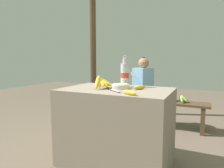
{
  "coord_description": "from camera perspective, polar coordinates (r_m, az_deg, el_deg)",
  "views": [
    {
      "loc": [
        0.82,
        -1.84,
        1.08
      ],
      "look_at": [
        -0.07,
        0.05,
        0.83
      ],
      "focal_mm": 32.0,
      "sensor_mm": 36.0,
      "label": 1
    }
  ],
  "objects": [
    {
      "name": "support_post_near",
      "position": [
        4.12,
        -5.44,
        10.06
      ],
      "size": [
        0.12,
        0.12,
        2.63
      ],
      "color": "#4C3823",
      "rests_on": "ground_plane"
    },
    {
      "name": "loose_banana_side",
      "position": [
        2.02,
        7.83,
        -0.96
      ],
      "size": [
        0.11,
        0.15,
        0.04
      ],
      "rotation": [
        0.0,
        0.0,
        1.05
      ],
      "color": "gold",
      "rests_on": "market_counter"
    },
    {
      "name": "banana_bunch_green",
      "position": [
        3.25,
        19.58,
        -3.94
      ],
      "size": [
        0.15,
        0.24,
        0.12
      ],
      "color": "#4C381E",
      "rests_on": "wooden_bench"
    },
    {
      "name": "market_counter",
      "position": [
        2.13,
        1.22,
        -11.93
      ],
      "size": [
        1.1,
        0.72,
        0.79
      ],
      "color": "gray",
      "rests_on": "ground_plane"
    },
    {
      "name": "ground_plane",
      "position": [
        2.29,
        1.19,
        -21.33
      ],
      "size": [
        12.0,
        12.0,
        0.0
      ],
      "primitive_type": "plane",
      "color": "brown"
    },
    {
      "name": "serving_bowl",
      "position": [
        2.04,
        2.36,
        -0.56
      ],
      "size": [
        0.18,
        0.18,
        0.05
      ],
      "color": "silver",
      "rests_on": "market_counter"
    },
    {
      "name": "banana_bunch_ripe",
      "position": [
        2.06,
        -2.84,
        0.54
      ],
      "size": [
        0.17,
        0.28,
        0.15
      ],
      "color": "#4C381E",
      "rests_on": "market_counter"
    },
    {
      "name": "water_bottle",
      "position": [
        2.17,
        3.67,
        2.72
      ],
      "size": [
        0.09,
        0.09,
        0.34
      ],
      "color": "silver",
      "rests_on": "market_counter"
    },
    {
      "name": "wooden_bench",
      "position": [
        3.38,
        10.19,
        -5.4
      ],
      "size": [
        1.88,
        0.32,
        0.44
      ],
      "color": "#4C3823",
      "rests_on": "ground_plane"
    },
    {
      "name": "knife",
      "position": [
        1.92,
        -0.0,
        -1.59
      ],
      "size": [
        0.2,
        0.17,
        0.02
      ],
      "rotation": [
        0.0,
        0.0,
        -0.68
      ],
      "color": "#BCBCC1",
      "rests_on": "market_counter"
    },
    {
      "name": "seated_vendor",
      "position": [
        3.34,
        8.23,
        -0.66
      ],
      "size": [
        0.46,
        0.43,
        1.13
      ],
      "rotation": [
        0.0,
        0.0,
        2.85
      ],
      "color": "#473828",
      "rests_on": "ground_plane"
    },
    {
      "name": "loose_banana_front",
      "position": [
        1.7,
        4.96,
        -2.37
      ],
      "size": [
        0.17,
        0.13,
        0.04
      ],
      "rotation": [
        0.0,
        0.0,
        -0.55
      ],
      "color": "gold",
      "rests_on": "market_counter"
    }
  ]
}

